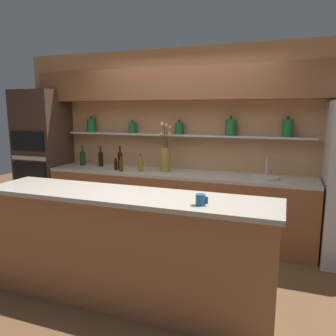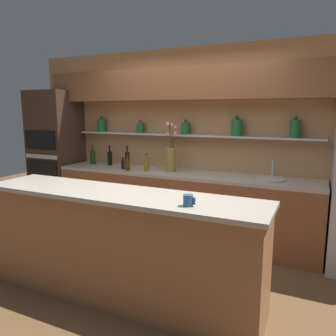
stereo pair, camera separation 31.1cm
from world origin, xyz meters
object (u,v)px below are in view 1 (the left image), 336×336
at_px(bottle_oil_5, 121,165).
at_px(bottle_oil_2, 141,165).
at_px(bottle_wine_0, 101,159).
at_px(sink_fixture, 266,177).
at_px(flower_vase, 165,157).
at_px(bottle_wine_3, 83,158).
at_px(coffee_mug, 201,200).
at_px(bottle_sauce_4, 116,165).
at_px(oven_tower, 44,157).
at_px(bottle_wine_1, 120,160).

bearing_deg(bottle_oil_5, bottle_oil_2, 18.17).
xyz_separation_m(bottle_wine_0, bottle_oil_5, (0.50, -0.29, -0.03)).
relative_size(sink_fixture, bottle_oil_5, 1.54).
distance_m(flower_vase, bottle_oil_5, 0.61).
height_order(bottle_wine_3, coffee_mug, bottle_wine_3).
bearing_deg(sink_fixture, bottle_oil_2, -176.20).
relative_size(bottle_wine_0, bottle_wine_3, 1.01).
xyz_separation_m(bottle_wine_3, bottle_sauce_4, (0.67, -0.18, -0.04)).
xyz_separation_m(oven_tower, flower_vase, (2.03, 0.02, 0.09)).
height_order(sink_fixture, bottle_wine_1, bottle_wine_1).
relative_size(bottle_wine_1, bottle_wine_3, 1.12).
relative_size(bottle_wine_1, coffee_mug, 3.45).
xyz_separation_m(bottle_wine_1, coffee_mug, (1.61, -1.70, 0.02)).
height_order(bottle_wine_0, bottle_wine_3, bottle_wine_0).
bearing_deg(bottle_oil_2, bottle_wine_3, 170.48).
relative_size(sink_fixture, bottle_wine_1, 1.00).
height_order(sink_fixture, coffee_mug, sink_fixture).
distance_m(bottle_wine_1, bottle_sauce_4, 0.10).
bearing_deg(bottle_sauce_4, bottle_wine_1, 63.98).
height_order(flower_vase, bottle_sauce_4, flower_vase).
height_order(oven_tower, bottle_sauce_4, oven_tower).
bearing_deg(bottle_sauce_4, sink_fixture, 3.31).
bearing_deg(flower_vase, bottle_wine_1, -175.22).
height_order(flower_vase, bottle_oil_5, flower_vase).
bearing_deg(bottle_wine_0, bottle_wine_1, -19.64).
distance_m(bottle_wine_1, bottle_wine_3, 0.71).
bearing_deg(sink_fixture, bottle_sauce_4, -176.69).
relative_size(oven_tower, bottle_oil_2, 8.60).
bearing_deg(bottle_sauce_4, bottle_oil_2, 1.20).
height_order(bottle_sauce_4, coffee_mug, coffee_mug).
bearing_deg(oven_tower, sink_fixture, 0.20).
bearing_deg(bottle_oil_5, oven_tower, 172.97).
xyz_separation_m(bottle_wine_3, coffee_mug, (2.31, -1.82, 0.04)).
height_order(bottle_wine_0, coffee_mug, bottle_wine_0).
bearing_deg(bottle_wine_1, bottle_sauce_4, -116.02).
xyz_separation_m(oven_tower, bottle_wine_1, (1.37, -0.04, 0.02)).
distance_m(flower_vase, bottle_oil_2, 0.35).
xyz_separation_m(sink_fixture, bottle_oil_2, (-1.64, -0.11, 0.07)).
distance_m(flower_vase, bottle_wine_3, 1.37).
xyz_separation_m(bottle_oil_2, bottle_sauce_4, (-0.38, -0.01, -0.02)).
bearing_deg(bottle_oil_2, sink_fixture, 3.80).
bearing_deg(bottle_oil_2, bottle_wine_0, 164.68).
bearing_deg(coffee_mug, bottle_wine_0, 137.46).
distance_m(flower_vase, sink_fixture, 1.34).
distance_m(bottle_wine_0, bottle_wine_1, 0.43).
bearing_deg(bottle_oil_2, flower_vase, 20.29).
xyz_separation_m(bottle_wine_3, bottle_oil_5, (0.80, -0.26, -0.02)).
relative_size(bottle_oil_2, coffee_mug, 2.46).
height_order(bottle_oil_5, coffee_mug, bottle_oil_5).
xyz_separation_m(flower_vase, bottle_wine_1, (-0.66, -0.06, -0.07)).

